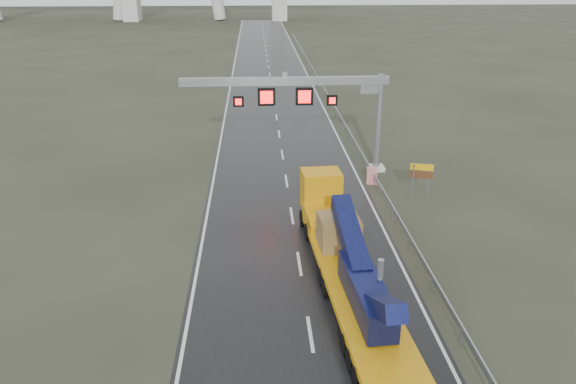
{
  "coord_description": "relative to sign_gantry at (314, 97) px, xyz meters",
  "views": [
    {
      "loc": [
        -2.08,
        -21.5,
        14.47
      ],
      "look_at": [
        -0.47,
        6.1,
        3.2
      ],
      "focal_mm": 35.0,
      "sensor_mm": 36.0,
      "label": 1
    }
  ],
  "objects": [
    {
      "name": "road",
      "position": [
        -2.1,
        22.01,
        -5.6
      ],
      "size": [
        11.0,
        200.0,
        0.02
      ],
      "primitive_type": "cube",
      "color": "black",
      "rests_on": "ground"
    },
    {
      "name": "guardrail",
      "position": [
        4.0,
        12.01,
        -4.91
      ],
      "size": [
        0.2,
        140.0,
        1.4
      ],
      "primitive_type": null,
      "color": "gray",
      "rests_on": "ground"
    },
    {
      "name": "ground",
      "position": [
        -2.1,
        -17.99,
        -5.61
      ],
      "size": [
        400.0,
        400.0,
        0.0
      ],
      "primitive_type": "plane",
      "color": "#2C2E20",
      "rests_on": "ground"
    },
    {
      "name": "exit_sign_pair",
      "position": [
        6.48,
        -5.87,
        -3.84
      ],
      "size": [
        1.43,
        0.49,
        2.53
      ],
      "rotation": [
        0.0,
        0.0,
        -0.3
      ],
      "color": "gray",
      "rests_on": "ground"
    },
    {
      "name": "sign_gantry",
      "position": [
        0.0,
        0.0,
        0.0
      ],
      "size": [
        14.9,
        1.2,
        7.42
      ],
      "color": "silver",
      "rests_on": "ground"
    },
    {
      "name": "striped_barrier",
      "position": [
        3.9,
        -2.86,
        -5.0
      ],
      "size": [
        0.79,
        0.54,
        1.22
      ],
      "primitive_type": "cube",
      "rotation": [
        0.0,
        0.0,
        -0.23
      ],
      "color": "red",
      "rests_on": "ground"
    },
    {
      "name": "heavy_haul_truck",
      "position": [
        -0.06,
        -15.27,
        -4.05
      ],
      "size": [
        3.59,
        17.25,
        4.02
      ],
      "rotation": [
        0.0,
        0.0,
        0.07
      ],
      "color": "gold",
      "rests_on": "ground"
    }
  ]
}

